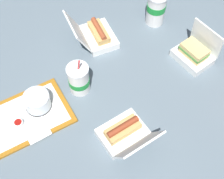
# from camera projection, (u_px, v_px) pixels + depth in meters

# --- Properties ---
(ground_plane) EXTENTS (3.20, 3.20, 0.00)m
(ground_plane) POSITION_uv_depth(u_px,v_px,m) (109.00, 96.00, 1.44)
(ground_plane) COLOR slate
(food_tray) EXTENTS (0.37, 0.27, 0.01)m
(food_tray) POSITION_uv_depth(u_px,v_px,m) (27.00, 117.00, 1.37)
(food_tray) COLOR #A56619
(food_tray) RESTS_ON ground_plane
(cake_container) EXTENTS (0.12, 0.12, 0.08)m
(cake_container) POSITION_uv_depth(u_px,v_px,m) (37.00, 101.00, 1.37)
(cake_container) COLOR black
(cake_container) RESTS_ON food_tray
(ketchup_cup) EXTENTS (0.04, 0.04, 0.02)m
(ketchup_cup) POSITION_uv_depth(u_px,v_px,m) (19.00, 123.00, 1.33)
(ketchup_cup) COLOR white
(ketchup_cup) RESTS_ON food_tray
(napkin_stack) EXTENTS (0.11, 0.11, 0.00)m
(napkin_stack) POSITION_uv_depth(u_px,v_px,m) (37.00, 130.00, 1.33)
(napkin_stack) COLOR white
(napkin_stack) RESTS_ON food_tray
(plastic_fork) EXTENTS (0.11, 0.03, 0.00)m
(plastic_fork) POSITION_uv_depth(u_px,v_px,m) (22.00, 106.00, 1.39)
(plastic_fork) COLOR white
(plastic_fork) RESTS_ON food_tray
(clamshell_hotdog_back) EXTENTS (0.24, 0.22, 0.17)m
(clamshell_hotdog_back) POSITION_uv_depth(u_px,v_px,m) (96.00, 35.00, 1.60)
(clamshell_hotdog_back) COLOR white
(clamshell_hotdog_back) RESTS_ON ground_plane
(clamshell_sandwich_left) EXTENTS (0.17, 0.20, 0.18)m
(clamshell_sandwich_left) POSITION_uv_depth(u_px,v_px,m) (194.00, 53.00, 1.52)
(clamshell_sandwich_left) COLOR white
(clamshell_sandwich_left) RESTS_ON ground_plane
(clamshell_hotdog_right) EXTENTS (0.21, 0.23, 0.17)m
(clamshell_hotdog_right) POSITION_uv_depth(u_px,v_px,m) (125.00, 133.00, 1.29)
(clamshell_hotdog_right) COLOR white
(clamshell_hotdog_right) RESTS_ON ground_plane
(soda_cup_right) EXTENTS (0.10, 0.10, 0.24)m
(soda_cup_right) POSITION_uv_depth(u_px,v_px,m) (156.00, 9.00, 1.63)
(soda_cup_right) COLOR white
(soda_cup_right) RESTS_ON ground_plane
(soda_cup_center) EXTENTS (0.10, 0.10, 0.21)m
(soda_cup_center) POSITION_uv_depth(u_px,v_px,m) (79.00, 79.00, 1.40)
(soda_cup_center) COLOR white
(soda_cup_center) RESTS_ON ground_plane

